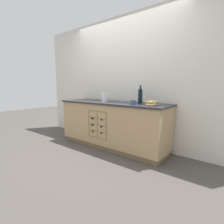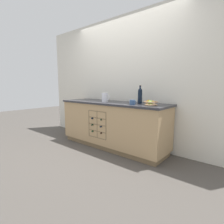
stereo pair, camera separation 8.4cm
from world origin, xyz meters
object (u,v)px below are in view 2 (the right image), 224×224
Objects in this scene: fruit_bowl at (151,103)px; standing_wine_bottle at (140,95)px; white_pitcher at (105,97)px; ceramic_mug at (132,102)px.

standing_wine_bottle is at bearing 148.61° from fruit_bowl.
fruit_bowl is 0.98m from white_pitcher.
standing_wine_bottle is at bearing 14.56° from white_pitcher.
white_pitcher is 0.57× the size of standing_wine_bottle.
ceramic_mug is at bearing -83.90° from standing_wine_bottle.
fruit_bowl is 0.29m from ceramic_mug.
white_pitcher is 0.69m from standing_wine_bottle.
fruit_bowl is at bearing 18.88° from ceramic_mug.
ceramic_mug is 0.39× the size of standing_wine_bottle.
white_pitcher is 1.47× the size of ceramic_mug.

